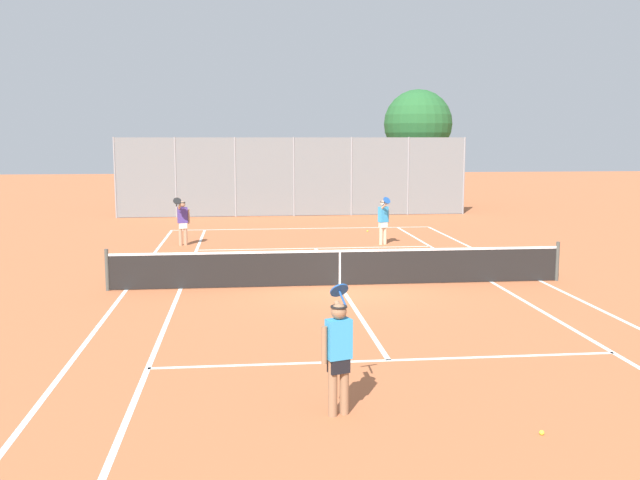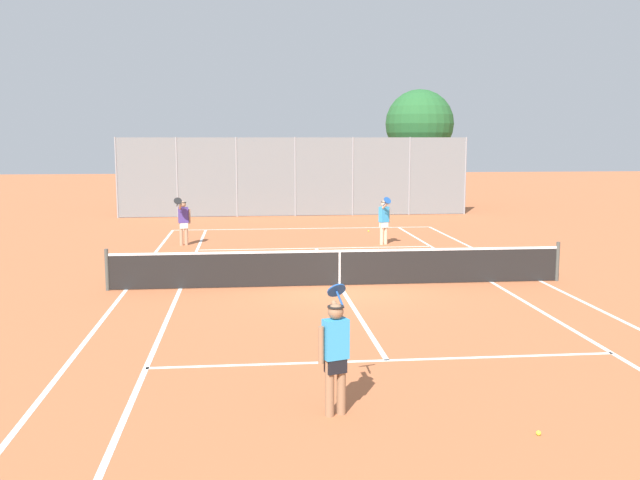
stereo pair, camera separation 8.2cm
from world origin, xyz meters
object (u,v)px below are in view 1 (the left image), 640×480
(player_far_right, at_px, (383,219))
(tree_behind_left, at_px, (418,126))
(player_near_side, at_px, (338,351))
(tennis_net, at_px, (340,266))
(loose_tennis_ball_1, at_px, (542,433))
(player_far_left, at_px, (183,220))
(loose_tennis_ball_0, at_px, (367,231))

(player_far_right, distance_m, tree_behind_left, 15.02)
(player_near_side, relative_size, player_far_right, 1.00)
(tennis_net, xyz_separation_m, player_far_right, (2.55, 7.03, 0.42))
(tree_behind_left, bearing_deg, loose_tennis_ball_1, -100.82)
(player_far_left, distance_m, loose_tennis_ball_1, 18.32)
(loose_tennis_ball_0, distance_m, tree_behind_left, 12.15)
(player_far_left, bearing_deg, loose_tennis_ball_1, -70.76)
(loose_tennis_ball_1, bearing_deg, player_far_left, 109.24)
(player_near_side, distance_m, tree_behind_left, 30.97)
(loose_tennis_ball_0, height_order, loose_tennis_ball_1, same)
(player_far_right, height_order, loose_tennis_ball_0, player_far_right)
(loose_tennis_ball_1, distance_m, tree_behind_left, 31.44)
(player_near_side, height_order, player_far_left, same)
(player_far_right, xyz_separation_m, loose_tennis_ball_1, (-1.19, -16.74, -0.89))
(player_near_side, xyz_separation_m, tree_behind_left, (8.40, 29.59, 3.56))
(loose_tennis_ball_1, xyz_separation_m, tree_behind_left, (5.84, 30.57, 4.45))
(player_near_side, distance_m, player_far_right, 16.20)
(tree_behind_left, bearing_deg, player_near_side, -105.85)
(tennis_net, height_order, tree_behind_left, tree_behind_left)
(player_far_left, relative_size, tree_behind_left, 0.27)
(tennis_net, height_order, player_near_side, player_near_side)
(player_far_right, bearing_deg, tennis_net, -109.91)
(player_near_side, bearing_deg, loose_tennis_ball_0, 78.89)
(loose_tennis_ball_0, bearing_deg, loose_tennis_ball_1, -93.46)
(player_far_right, distance_m, loose_tennis_ball_0, 3.61)
(player_near_side, xyz_separation_m, loose_tennis_ball_0, (3.78, 19.27, -0.89))
(loose_tennis_ball_0, bearing_deg, player_far_left, -157.73)
(player_far_left, xyz_separation_m, tree_behind_left, (11.87, 13.29, 3.56))
(player_far_left, bearing_deg, tennis_net, -58.28)
(tennis_net, height_order, loose_tennis_ball_0, tennis_net)
(player_far_left, bearing_deg, loose_tennis_ball_0, 22.27)
(player_far_left, height_order, loose_tennis_ball_1, player_far_left)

